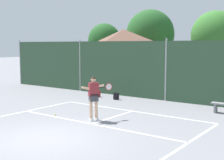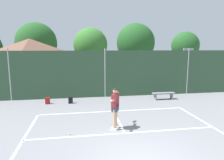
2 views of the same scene
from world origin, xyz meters
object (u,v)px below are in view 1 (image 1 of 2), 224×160
(tennis_ball, at_px, (55,115))
(backpack_black, at_px, (116,96))
(backpack_red, at_px, (98,94))
(tennis_player, at_px, (94,94))

(tennis_ball, xyz_separation_m, backpack_black, (-0.14, 4.93, 0.16))
(backpack_red, distance_m, backpack_black, 1.47)
(backpack_black, bearing_deg, tennis_ball, -88.35)
(tennis_player, relative_size, tennis_ball, 28.10)
(tennis_ball, bearing_deg, backpack_red, 107.71)
(backpack_red, bearing_deg, backpack_black, -4.22)
(tennis_player, relative_size, backpack_black, 4.01)
(tennis_ball, height_order, backpack_black, backpack_black)
(backpack_red, height_order, backpack_black, same)
(tennis_player, bearing_deg, backpack_red, 127.39)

